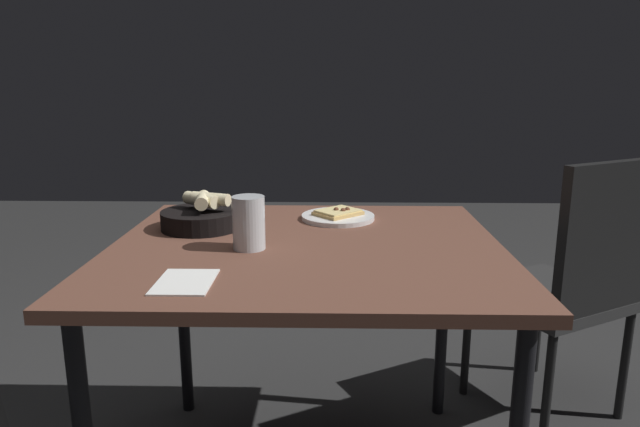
{
  "coord_description": "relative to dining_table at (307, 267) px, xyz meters",
  "views": [
    {
      "loc": [
        -1.45,
        -0.07,
        1.18
      ],
      "look_at": [
        0.09,
        -0.03,
        0.81
      ],
      "focal_mm": 31.91,
      "sensor_mm": 36.0,
      "label": 1
    }
  ],
  "objects": [
    {
      "name": "chair_near",
      "position": [
        0.38,
        -0.88,
        -0.16
      ],
      "size": [
        0.6,
        0.6,
        0.94
      ],
      "color": "#2B2B2B",
      "rests_on": "ground"
    },
    {
      "name": "bread_basket",
      "position": [
        0.15,
        0.31,
        0.1
      ],
      "size": [
        0.23,
        0.23,
        0.11
      ],
      "color": "black",
      "rests_on": "dining_table"
    },
    {
      "name": "beer_glass",
      "position": [
        -0.05,
        0.15,
        0.13
      ],
      "size": [
        0.08,
        0.08,
        0.14
      ],
      "color": "silver",
      "rests_on": "dining_table"
    },
    {
      "name": "dining_table",
      "position": [
        0.0,
        0.0,
        0.0
      ],
      "size": [
        0.93,
        1.03,
        0.75
      ],
      "color": "brown",
      "rests_on": "ground"
    },
    {
      "name": "napkin",
      "position": [
        -0.31,
        0.25,
        0.07
      ],
      "size": [
        0.16,
        0.12,
        0.0
      ],
      "color": "white",
      "rests_on": "dining_table"
    },
    {
      "name": "pizza_plate",
      "position": [
        0.27,
        -0.09,
        0.08
      ],
      "size": [
        0.23,
        0.23,
        0.04
      ],
      "color": "white",
      "rests_on": "dining_table"
    }
  ]
}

